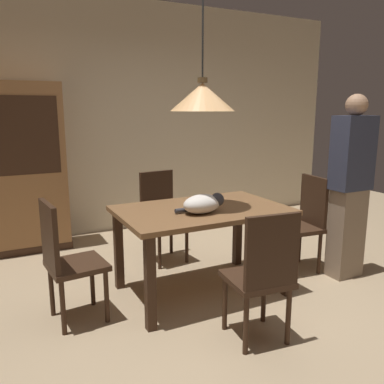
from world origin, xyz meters
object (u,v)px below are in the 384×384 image
object	(u,v)px
dining_table	(202,220)
chair_far_back	(162,212)
person_standing	(350,187)
cat_sleeping	(203,203)
chair_left_side	(66,257)
chair_near_front	(263,272)
hutch_bookcase	(12,172)
chair_right_side	(304,219)
pendant_lamp	(202,97)

from	to	relation	value
dining_table	chair_far_back	xyz separation A→B (m)	(-0.01, 0.88, -0.14)
person_standing	cat_sleeping	bearing A→B (deg)	173.34
chair_left_side	dining_table	bearing A→B (deg)	0.41
chair_near_front	hutch_bookcase	world-z (taller)	hutch_bookcase
cat_sleeping	hutch_bookcase	size ratio (longest dim) A/B	0.21
chair_near_front	chair_left_side	world-z (taller)	same
chair_near_front	chair_right_side	bearing A→B (deg)	37.43
dining_table	hutch_bookcase	xyz separation A→B (m)	(-1.36, 1.84, 0.24)
cat_sleeping	hutch_bookcase	bearing A→B (deg)	123.31
chair_left_side	hutch_bookcase	world-z (taller)	hutch_bookcase
hutch_bookcase	person_standing	size ratio (longest dim) A/B	1.09
hutch_bookcase	person_standing	world-z (taller)	hutch_bookcase
chair_far_back	dining_table	bearing A→B (deg)	-89.41
chair_near_front	person_standing	size ratio (longest dim) A/B	0.55
dining_table	hutch_bookcase	bearing A→B (deg)	126.53
dining_table	pendant_lamp	size ratio (longest dim) A/B	1.08
chair_near_front	chair_far_back	bearing A→B (deg)	90.02
hutch_bookcase	cat_sleeping	bearing A→B (deg)	-56.69
chair_left_side	person_standing	distance (m)	2.55
dining_table	cat_sleeping	world-z (taller)	cat_sleeping
dining_table	chair_right_side	bearing A→B (deg)	-0.42
chair_near_front	cat_sleeping	size ratio (longest dim) A/B	2.34
pendant_lamp	hutch_bookcase	world-z (taller)	pendant_lamp
chair_near_front	chair_far_back	size ratio (longest dim) A/B	1.00
hutch_bookcase	person_standing	distance (m)	3.48
chair_near_front	hutch_bookcase	xyz separation A→B (m)	(-1.35, 2.72, 0.38)
pendant_lamp	chair_right_side	bearing A→B (deg)	-0.42
pendant_lamp	person_standing	bearing A→B (deg)	-12.65
chair_near_front	person_standing	xyz separation A→B (m)	(1.39, 0.57, 0.35)
chair_right_side	chair_left_side	bearing A→B (deg)	179.99
chair_near_front	person_standing	distance (m)	1.54
chair_near_front	chair_left_side	distance (m)	1.42
chair_left_side	chair_right_side	bearing A→B (deg)	-0.01
chair_far_back	chair_left_side	xyz separation A→B (m)	(-1.12, -0.89, 0.00)
chair_right_side	pendant_lamp	size ratio (longest dim) A/B	0.72
chair_left_side	cat_sleeping	size ratio (longest dim) A/B	2.34
cat_sleeping	person_standing	size ratio (longest dim) A/B	0.23
chair_far_back	person_standing	bearing A→B (deg)	-40.55
chair_left_side	chair_far_back	bearing A→B (deg)	38.37
chair_near_front	pendant_lamp	size ratio (longest dim) A/B	0.72
chair_left_side	person_standing	xyz separation A→B (m)	(2.51, -0.30, 0.35)
chair_far_back	cat_sleeping	xyz separation A→B (m)	(-0.05, -1.02, 0.32)
hutch_bookcase	chair_right_side	bearing A→B (deg)	-36.58
chair_right_side	chair_left_side	world-z (taller)	same
cat_sleeping	chair_near_front	bearing A→B (deg)	-85.91
cat_sleeping	person_standing	bearing A→B (deg)	-6.66
chair_far_back	pendant_lamp	bearing A→B (deg)	-89.41
chair_near_front	chair_far_back	xyz separation A→B (m)	(-0.00, 1.76, 0.00)
pendant_lamp	person_standing	xyz separation A→B (m)	(1.38, -0.31, -0.80)
pendant_lamp	person_standing	world-z (taller)	pendant_lamp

